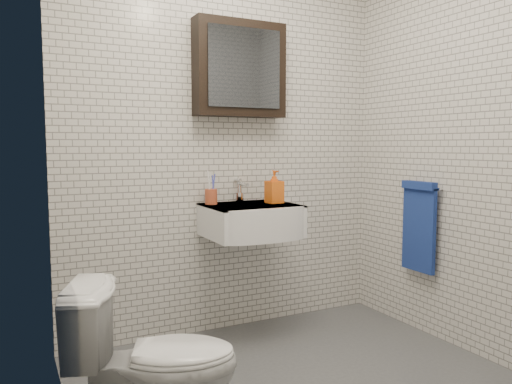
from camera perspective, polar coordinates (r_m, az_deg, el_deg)
room_shell at (r=2.40m, az=6.65°, el=11.27°), size 2.22×2.02×2.51m
washbasin at (r=3.09m, az=-0.28°, el=-3.25°), size 0.55×0.50×0.20m
faucet at (r=3.24m, az=-1.84°, el=0.04°), size 0.06×0.20×0.15m
mirror_cabinet at (r=3.26m, az=-1.85°, el=13.86°), size 0.60×0.15×0.60m
towel_rail at (r=3.36m, az=18.13°, el=-3.35°), size 0.09×0.30×0.58m
toothbrush_cup at (r=3.13m, az=-5.15°, el=-0.44°), size 0.10×0.10×0.21m
soap_bottle at (r=3.18m, az=2.10°, el=0.60°), size 0.10×0.10×0.21m
toilet at (r=2.18m, az=-11.43°, el=-18.57°), size 0.75×0.59×0.68m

